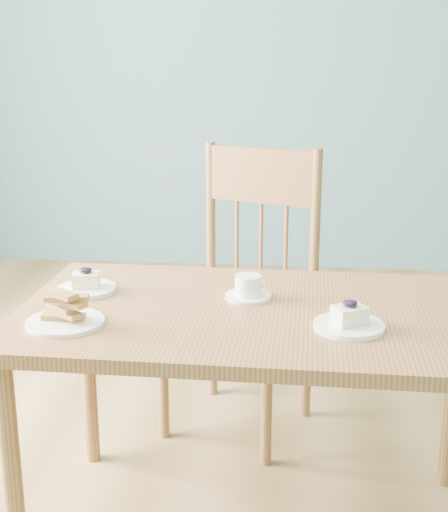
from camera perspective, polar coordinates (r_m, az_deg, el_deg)
The scene contains 7 objects.
room at distance 1.98m, azimuth 9.79°, elevation 15.95°, with size 5.01×5.01×2.71m.
dining_table at distance 1.92m, azimuth 2.86°, elevation -6.19°, with size 1.30×0.76×0.69m.
dining_chair at distance 2.57m, azimuth 1.54°, elevation -2.66°, with size 0.60×0.58×1.02m.
cheesecake_plate_near at distance 1.79m, azimuth 9.98°, elevation -5.17°, with size 0.18×0.18×0.07m.
cheesecake_plate_far at distance 2.07m, azimuth -10.96°, elevation -2.31°, with size 0.17×0.17×0.07m.
coffee_cup at distance 1.97m, azimuth 1.98°, elevation -2.62°, with size 0.13×0.13×0.06m.
biscotti_plate at distance 1.83m, azimuth -12.63°, elevation -4.48°, with size 0.20×0.20×0.09m.
Camera 1 is at (-0.14, -1.97, 1.34)m, focal length 50.00 mm.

